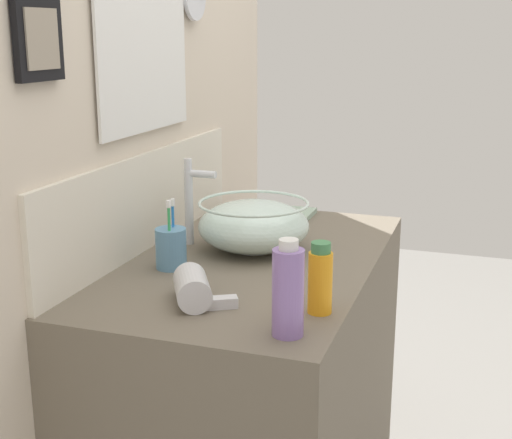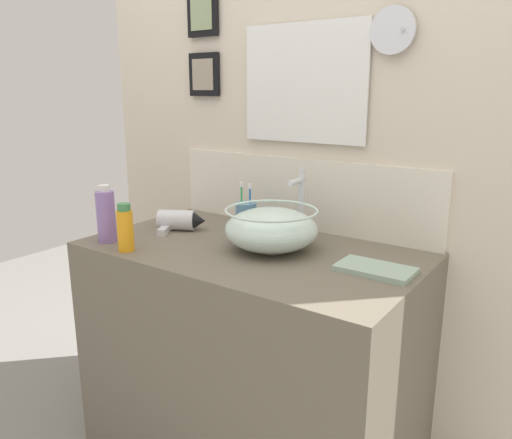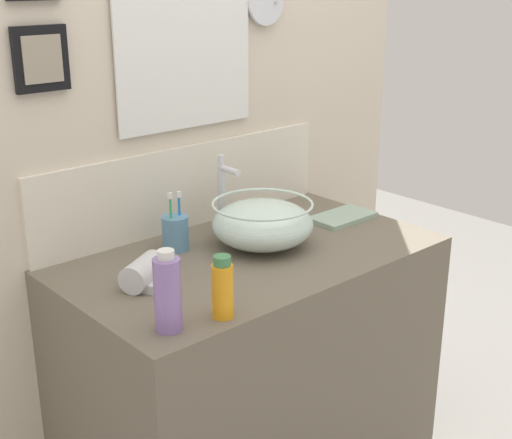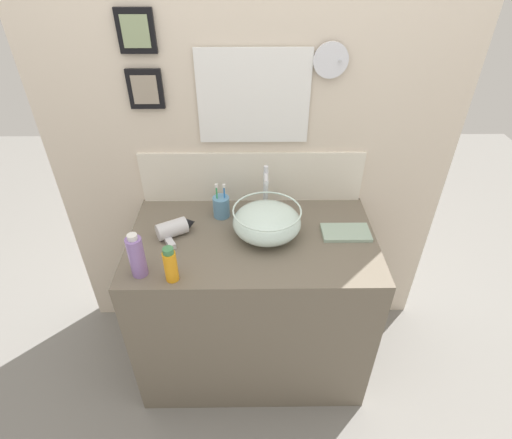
{
  "view_description": "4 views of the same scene",
  "coord_description": "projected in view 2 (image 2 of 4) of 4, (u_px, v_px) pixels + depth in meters",
  "views": [
    {
      "loc": [
        -1.7,
        -0.58,
        1.43
      ],
      "look_at": [
        0.02,
        0.0,
        0.95
      ],
      "focal_mm": 50.0,
      "sensor_mm": 36.0,
      "label": 1
    },
    {
      "loc": [
        0.92,
        -1.28,
        1.36
      ],
      "look_at": [
        0.02,
        0.0,
        0.95
      ],
      "focal_mm": 35.0,
      "sensor_mm": 36.0,
      "label": 2
    },
    {
      "loc": [
        -1.27,
        -1.45,
        1.64
      ],
      "look_at": [
        0.02,
        0.0,
        0.95
      ],
      "focal_mm": 50.0,
      "sensor_mm": 36.0,
      "label": 3
    },
    {
      "loc": [
        0.0,
        -1.39,
        1.97
      ],
      "look_at": [
        0.02,
        0.0,
        0.95
      ],
      "focal_mm": 28.0,
      "sensor_mm": 36.0,
      "label": 4
    }
  ],
  "objects": [
    {
      "name": "back_panel",
      "position": [
        305.0,
        148.0,
        1.85
      ],
      "size": [
        1.93,
        0.09,
        2.3
      ],
      "color": "beige",
      "rests_on": "ground"
    },
    {
      "name": "faucet",
      "position": [
        300.0,
        199.0,
        1.74
      ],
      "size": [
        0.02,
        0.09,
        0.24
      ],
      "color": "silver",
      "rests_on": "vanity_counter"
    },
    {
      "name": "hair_drier",
      "position": [
        180.0,
        221.0,
        1.85
      ],
      "size": [
        0.19,
        0.19,
        0.08
      ],
      "color": "silver",
      "rests_on": "vanity_counter"
    },
    {
      "name": "toothbrush_cup",
      "position": [
        246.0,
        216.0,
        1.85
      ],
      "size": [
        0.08,
        0.08,
        0.18
      ],
      "color": "#598CB2",
      "rests_on": "vanity_counter"
    },
    {
      "name": "shampoo_bottle",
      "position": [
        106.0,
        215.0,
        1.7
      ],
      "size": [
        0.06,
        0.06,
        0.2
      ],
      "color": "#8C6BB2",
      "rests_on": "vanity_counter"
    },
    {
      "name": "glass_bowl_sink",
      "position": [
        271.0,
        229.0,
        1.61
      ],
      "size": [
        0.3,
        0.3,
        0.14
      ],
      "color": "silver",
      "rests_on": "vanity_counter"
    },
    {
      "name": "hand_towel",
      "position": [
        375.0,
        269.0,
        1.43
      ],
      "size": [
        0.22,
        0.13,
        0.02
      ],
      "primitive_type": "cube",
      "color": "#99B29E",
      "rests_on": "vanity_counter"
    },
    {
      "name": "vanity_counter",
      "position": [
        252.0,
        363.0,
        1.75
      ],
      "size": [
        1.1,
        0.63,
        0.85
      ],
      "primitive_type": "cube",
      "color": "#6B6051",
      "rests_on": "ground"
    },
    {
      "name": "soap_dispenser",
      "position": [
        125.0,
        228.0,
        1.6
      ],
      "size": [
        0.05,
        0.05,
        0.16
      ],
      "color": "orange",
      "rests_on": "vanity_counter"
    }
  ]
}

